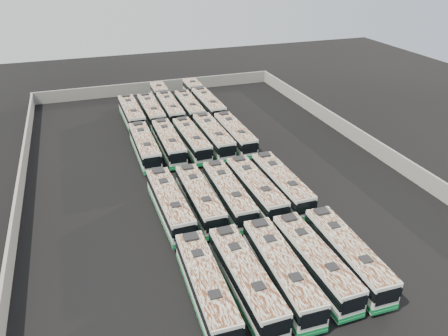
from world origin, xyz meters
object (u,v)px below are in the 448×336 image
bus_midback_far_right (235,134)px  bus_back_far_left (132,114)px  bus_midfront_center (228,194)px  bus_front_far_left (206,286)px  bus_midfront_left (200,199)px  bus_back_right (189,107)px  bus_back_center (166,103)px  bus_front_left (245,279)px  bus_midfront_right (255,189)px  bus_midback_far_left (145,146)px  bus_midback_left (169,142)px  bus_midfront_far_left (170,204)px  bus_back_left (151,112)px  bus_midfront_far_right (281,184)px  bus_front_center (281,270)px  bus_midback_right (213,136)px  bus_front_right (314,261)px  bus_back_far_right (203,99)px  bus_midback_center (192,140)px  bus_front_far_right (347,254)px

bus_midback_far_right → bus_back_far_left: (-12.57, 12.94, 0.03)m
bus_midfront_center → bus_back_far_left: 28.83m
bus_front_far_left → bus_midfront_left: size_ratio=1.00×
bus_front_far_left → bus_back_right: bus_front_far_left is taller
bus_midback_far_right → bus_back_center: bearing=111.0°
bus_front_left → bus_midfront_left: 13.11m
bus_midfront_right → bus_midback_far_left: bus_midfront_right is taller
bus_midfront_right → bus_midback_left: bearing=110.8°
bus_midfront_far_left → bus_midback_far_right: 19.81m
bus_back_left → bus_midfront_far_right: bearing=-72.2°
bus_midfront_far_right → bus_midback_left: 17.94m
bus_front_center → bus_midfront_far_left: bearing=117.8°
bus_midfront_far_right → bus_back_center: size_ratio=0.66×
bus_front_center → bus_midback_right: size_ratio=0.99×
bus_midback_far_left → bus_midback_right: bus_midback_right is taller
bus_front_center → bus_front_far_left: bearing=179.1°
bus_midfront_right → bus_midback_right: bus_midback_right is taller
bus_front_center → bus_front_right: 3.19m
bus_front_left → bus_midfront_far_left: bearing=103.5°
bus_midfront_center → bus_midfront_far_right: (6.34, 0.17, 0.01)m
bus_midfront_right → bus_midback_far_left: size_ratio=1.02×
bus_front_left → bus_back_center: size_ratio=0.66×
bus_front_far_left → bus_midfront_center: size_ratio=1.00×
bus_front_left → bus_back_far_left: bus_back_far_left is taller
bus_midfront_center → bus_midfront_right: bearing=1.0°
bus_back_far_right → bus_back_left: bearing=-162.3°
bus_midback_far_left → bus_midback_left: 3.30m
bus_midfront_far_right → bus_midback_center: bearing=112.3°
bus_midfront_left → bus_front_center: bearing=-76.8°
bus_front_far_left → bus_midfront_far_right: 18.10m
bus_front_center → bus_back_center: size_ratio=0.67×
bus_front_far_left → bus_back_center: bus_front_far_left is taller
bus_front_far_left → bus_midfront_left: 13.25m
bus_back_left → bus_midback_right: bearing=-64.8°
bus_front_center → bus_midfront_left: size_ratio=1.03×
bus_front_far_right → bus_midback_far_left: size_ratio=1.01×
bus_midback_right → bus_back_far_left: size_ratio=1.01×
bus_front_right → bus_midfront_far_right: 13.38m
bus_midfront_far_left → bus_back_right: bearing=69.9°
bus_front_center → bus_back_far_left: size_ratio=1.00×
bus_midback_far_left → bus_midback_center: bearing=-0.1°
bus_front_far_left → bus_front_right: bus_front_right is taller
bus_front_far_right → bus_midfront_right: size_ratio=0.98×
bus_midback_far_right → bus_back_left: 16.08m
bus_front_right → bus_midback_right: size_ratio=0.97×
bus_midback_center → bus_front_center: bearing=-91.5°
bus_midfront_far_left → bus_back_right: size_ratio=1.04×
bus_front_far_left → bus_midfront_center: bearing=64.5°
bus_front_right → bus_front_center: bearing=-178.5°
bus_midback_center → bus_midfront_far_right: bearing=-68.7°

